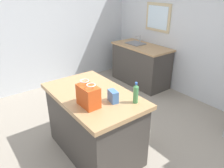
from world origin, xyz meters
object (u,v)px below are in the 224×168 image
shopping_bag (88,96)px  small_box (113,96)px  kitchen_island (94,123)px  bottle (136,94)px

shopping_bag → small_box: 0.30m
shopping_bag → small_box: bearing=71.3°
kitchen_island → bottle: size_ratio=5.37×
shopping_bag → small_box: size_ratio=2.04×
kitchen_island → shopping_bag: (0.23, -0.20, 0.58)m
kitchen_island → bottle: bottle is taller
kitchen_island → shopping_bag: 0.65m
shopping_bag → bottle: size_ratio=1.13×
kitchen_island → bottle: bearing=28.9°
small_box → bottle: bearing=48.7°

